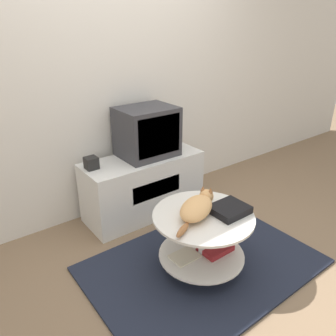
% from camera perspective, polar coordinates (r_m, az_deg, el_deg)
% --- Properties ---
extents(ground_plane, '(12.00, 12.00, 0.00)m').
position_cam_1_polar(ground_plane, '(2.57, 6.09, -16.56)').
color(ground_plane, '#7F664C').
extents(wall_back, '(8.00, 0.05, 2.60)m').
position_cam_1_polar(wall_back, '(2.97, -9.53, 16.59)').
color(wall_back, silver).
rests_on(wall_back, ground_plane).
extents(rug, '(1.65, 1.15, 0.02)m').
position_cam_1_polar(rug, '(2.56, 6.10, -16.39)').
color(rug, '#1E2333').
rests_on(rug, ground_plane).
extents(tv_stand, '(1.10, 0.44, 0.56)m').
position_cam_1_polar(tv_stand, '(3.05, -4.28, -3.08)').
color(tv_stand, silver).
rests_on(tv_stand, ground_plane).
extents(tv, '(0.50, 0.40, 0.44)m').
position_cam_1_polar(tv, '(2.93, -3.70, 6.32)').
color(tv, '#333338').
rests_on(tv, tv_stand).
extents(speaker, '(0.10, 0.10, 0.10)m').
position_cam_1_polar(speaker, '(2.76, -13.21, 0.85)').
color(speaker, black).
rests_on(speaker, tv_stand).
extents(coffee_table, '(0.70, 0.70, 0.45)m').
position_cam_1_polar(coffee_table, '(2.35, 6.15, -11.59)').
color(coffee_table, '#B2B2B7').
rests_on(coffee_table, rug).
extents(dvd_box, '(0.25, 0.21, 0.05)m').
position_cam_1_polar(dvd_box, '(2.29, 10.64, -7.08)').
color(dvd_box, black).
rests_on(dvd_box, coffee_table).
extents(cat, '(0.51, 0.32, 0.13)m').
position_cam_1_polar(cat, '(2.23, 5.14, -6.79)').
color(cat, tan).
rests_on(cat, coffee_table).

